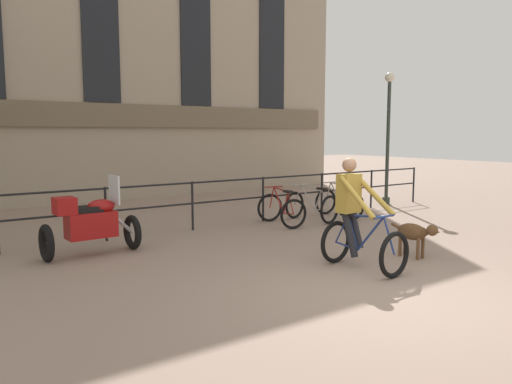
{
  "coord_description": "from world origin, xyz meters",
  "views": [
    {
      "loc": [
        -5.03,
        -4.16,
        2.07
      ],
      "look_at": [
        -0.0,
        2.86,
        1.05
      ],
      "focal_mm": 35.0,
      "sensor_mm": 36.0,
      "label": 1
    }
  ],
  "objects": [
    {
      "name": "parked_bicycle_near_lamp",
      "position": [
        1.9,
        4.54,
        0.36
      ],
      "size": [
        0.81,
        1.19,
        0.86
      ],
      "rotation": [
        0.0,
        0.0,
        3.0
      ],
      "color": "black",
      "rests_on": "ground_plane"
    },
    {
      "name": "canal_railing",
      "position": [
        -0.0,
        5.2,
        0.71
      ],
      "size": [
        15.05,
        0.05,
        1.05
      ],
      "color": "black",
      "rests_on": "ground_plane"
    },
    {
      "name": "parked_bicycle_mid_right",
      "position": [
        3.73,
        4.54,
        0.36
      ],
      "size": [
        0.74,
        1.16,
        0.86
      ],
      "rotation": [
        0.0,
        0.0,
        3.07
      ],
      "color": "black",
      "rests_on": "ground_plane"
    },
    {
      "name": "ground_plane",
      "position": [
        0.0,
        0.0,
        0.0
      ],
      "size": [
        60.0,
        60.0,
        0.0
      ],
      "primitive_type": "plane",
      "color": "gray"
    },
    {
      "name": "parked_motorcycle",
      "position": [
        -2.47,
        4.23,
        0.56
      ],
      "size": [
        1.61,
        0.67,
        1.35
      ],
      "rotation": [
        0.0,
        0.0,
        1.61
      ],
      "color": "black",
      "rests_on": "ground_plane"
    },
    {
      "name": "building_facade",
      "position": [
        0.0,
        10.99,
        5.49
      ],
      "size": [
        18.0,
        0.72,
        11.04
      ],
      "color": "gray",
      "rests_on": "ground_plane"
    },
    {
      "name": "dog",
      "position": [
        1.87,
        0.93,
        0.42
      ],
      "size": [
        0.29,
        0.9,
        0.6
      ],
      "rotation": [
        0.0,
        0.0,
        0.11
      ],
      "color": "brown",
      "rests_on": "ground_plane"
    },
    {
      "name": "street_lamp",
      "position": [
        6.51,
        5.41,
        2.15
      ],
      "size": [
        0.28,
        0.28,
        3.79
      ],
      "color": "#2D382D",
      "rests_on": "ground_plane"
    },
    {
      "name": "parked_bicycle_mid_left",
      "position": [
        2.82,
        4.54,
        0.36
      ],
      "size": [
        0.83,
        1.2,
        0.86
      ],
      "rotation": [
        0.0,
        0.0,
        3.3
      ],
      "color": "black",
      "rests_on": "ground_plane"
    },
    {
      "name": "cyclist_with_bike",
      "position": [
        0.6,
        1.05,
        0.76
      ],
      "size": [
        0.76,
        1.22,
        1.7
      ],
      "rotation": [
        0.0,
        0.0,
        0.07
      ],
      "color": "black",
      "rests_on": "ground_plane"
    }
  ]
}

